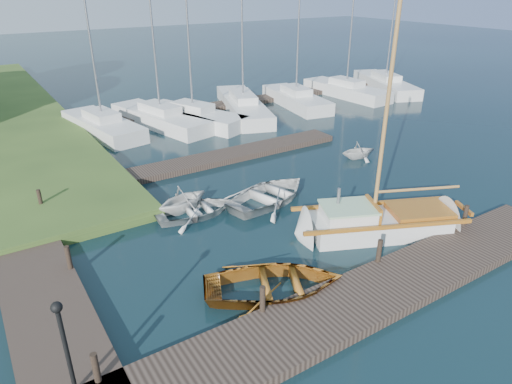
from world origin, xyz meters
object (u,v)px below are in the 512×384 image
mooring_post_2 (379,251)px  lamp_post (63,336)px  tender_b (183,197)px  tender_d (359,149)px  marina_boat_2 (193,115)px  marina_boat_4 (296,98)px  mooring_post_3 (465,215)px  tender_c (270,192)px  marina_boat_7 (385,83)px  marina_boat_0 (103,124)px  mooring_post_0 (96,368)px  dinghy (275,281)px  marina_boat_6 (346,89)px  mooring_post_4 (69,257)px  sailboat (382,224)px  marina_boat_1 (160,117)px  mooring_post_5 (40,199)px  marina_boat_3 (243,105)px  tender_a (195,208)px  mooring_post_1 (263,299)px

mooring_post_2 → lamp_post: lamp_post is taller
lamp_post → tender_b: lamp_post is taller
mooring_post_2 → lamp_post: bearing=180.0°
tender_d → marina_boat_2: (-4.60, 10.46, 0.08)m
marina_boat_4 → mooring_post_3: bearing=171.2°
mooring_post_3 → tender_d: (2.27, 7.83, -0.20)m
tender_c → marina_boat_7: size_ratio=0.35×
marina_boat_0 → mooring_post_3: bearing=-167.7°
mooring_post_0 → mooring_post_2: size_ratio=1.00×
dinghy → marina_boat_2: 18.42m
mooring_post_0 → marina_boat_7: bearing=32.4°
marina_boat_6 → mooring_post_2: bearing=136.2°
dinghy → tender_b: size_ratio=1.83×
marina_boat_7 → mooring_post_0: bearing=145.0°
tender_c → marina_boat_7: marina_boat_7 is taller
dinghy → marina_boat_0: size_ratio=0.36×
lamp_post → marina_boat_2: bearing=57.5°
mooring_post_4 → marina_boat_4: 23.51m
mooring_post_4 → marina_boat_0: size_ratio=0.07×
sailboat → marina_boat_7: (18.59, 17.10, 0.23)m
mooring_post_4 → marina_boat_6: bearing=29.2°
mooring_post_4 → dinghy: mooring_post_4 is taller
mooring_post_0 → tender_b: (5.42, 7.26, -0.09)m
marina_boat_0 → tender_b: bearing=169.2°
mooring_post_3 → marina_boat_0: size_ratio=0.07×
marina_boat_7 → mooring_post_3: bearing=162.0°
marina_boat_1 → marina_boat_7: size_ratio=0.88×
tender_b → marina_boat_6: (19.56, 11.44, -0.05)m
mooring_post_5 → marina_boat_2: (10.66, 8.29, -0.12)m
dinghy → marina_boat_4: size_ratio=0.38×
mooring_post_2 → marina_boat_3: bearing=71.4°
mooring_post_0 → sailboat: size_ratio=0.08×
mooring_post_0 → dinghy: mooring_post_0 is taller
mooring_post_0 → marina_boat_0: marina_boat_0 is taller
mooring_post_2 → sailboat: bearing=40.4°
tender_a → mooring_post_0: bearing=143.2°
marina_boat_1 → mooring_post_5: bearing=122.7°
tender_c → tender_b: bearing=56.7°
mooring_post_2 → marina_boat_2: size_ratio=0.07×
marina_boat_2 → marina_boat_7: 18.36m
marina_boat_0 → mooring_post_1: bearing=166.9°
tender_a → marina_boat_1: size_ratio=0.31×
mooring_post_5 → marina_boat_1: marina_boat_1 is taller
mooring_post_4 → marina_boat_6: (24.47, 13.70, -0.14)m
marina_boat_3 → marina_boat_7: marina_boat_7 is taller
mooring_post_2 → marina_boat_7: marina_boat_7 is taller
tender_a → sailboat: bearing=-129.5°
mooring_post_0 → mooring_post_1: (4.50, 0.00, 0.00)m
marina_boat_4 → marina_boat_2: bearing=101.3°
mooring_post_2 → tender_a: size_ratio=0.25×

